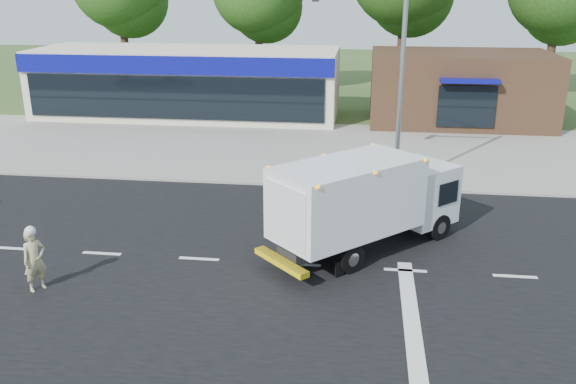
% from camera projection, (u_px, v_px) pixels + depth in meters
% --- Properties ---
extents(ground, '(120.00, 120.00, 0.00)m').
position_uv_depth(ground, '(300.00, 265.00, 17.60)').
color(ground, '#385123').
rests_on(ground, ground).
extents(road_asphalt, '(60.00, 14.00, 0.02)m').
position_uv_depth(road_asphalt, '(300.00, 265.00, 17.59)').
color(road_asphalt, black).
rests_on(road_asphalt, ground).
extents(sidewalk, '(60.00, 2.40, 0.12)m').
position_uv_depth(sidewalk, '(321.00, 177.00, 25.26)').
color(sidewalk, gray).
rests_on(sidewalk, ground).
extents(parking_apron, '(60.00, 9.00, 0.02)m').
position_uv_depth(parking_apron, '(330.00, 144.00, 30.72)').
color(parking_apron, gray).
rests_on(parking_apron, ground).
extents(lane_markings, '(55.20, 7.00, 0.01)m').
position_uv_depth(lane_markings, '(345.00, 289.00, 16.16)').
color(lane_markings, silver).
rests_on(lane_markings, road_asphalt).
extents(ems_box_truck, '(6.10, 6.02, 2.91)m').
position_uv_depth(ems_box_truck, '(365.00, 198.00, 18.04)').
color(ems_box_truck, black).
rests_on(ems_box_truck, ground).
extents(emergency_worker, '(0.69, 0.74, 1.81)m').
position_uv_depth(emergency_worker, '(34.00, 259.00, 15.92)').
color(emergency_worker, tan).
rests_on(emergency_worker, ground).
extents(retail_strip_mall, '(18.00, 6.20, 4.00)m').
position_uv_depth(retail_strip_mall, '(188.00, 82.00, 36.70)').
color(retail_strip_mall, beige).
rests_on(retail_strip_mall, ground).
extents(brown_storefront, '(10.00, 6.70, 4.00)m').
position_uv_depth(brown_storefront, '(459.00, 88.00, 34.84)').
color(brown_storefront, '#382316').
rests_on(brown_storefront, ground).
extents(traffic_signal_pole, '(3.51, 0.25, 8.00)m').
position_uv_depth(traffic_signal_pole, '(385.00, 61.00, 22.83)').
color(traffic_signal_pole, gray).
rests_on(traffic_signal_pole, ground).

